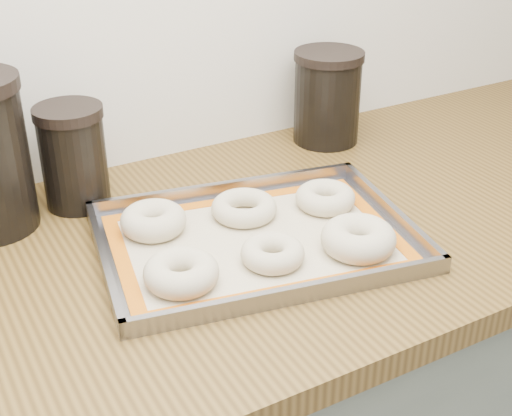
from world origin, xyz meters
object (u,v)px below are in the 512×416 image
bagel_back_right (325,198)px  canister_mid (73,156)px  bagel_front_left (181,273)px  bagel_front_right (358,238)px  canister_right (327,97)px  bagel_back_mid (244,208)px  baking_tray (256,239)px  bagel_back_left (153,220)px  bagel_front_mid (273,253)px

bagel_back_right → canister_mid: size_ratio=0.57×
bagel_front_left → canister_mid: size_ratio=0.61×
bagel_front_right → bagel_back_right: bearing=75.7°
bagel_front_right → canister_right: 0.43m
bagel_front_left → bagel_back_mid: (0.16, 0.12, -0.00)m
bagel_back_right → canister_right: 0.30m
bagel_back_mid → canister_mid: bearing=139.6°
bagel_back_mid → canister_mid: (-0.21, 0.18, 0.06)m
bagel_back_right → canister_right: (0.16, 0.24, 0.07)m
canister_mid → canister_right: 0.51m
bagel_front_left → canister_right: (0.46, 0.33, 0.07)m
baking_tray → bagel_back_left: bagel_back_left is taller
bagel_front_mid → bagel_back_left: 0.20m
canister_right → bagel_back_mid: bearing=-145.4°
baking_tray → bagel_front_left: bagel_front_left is taller
bagel_front_left → bagel_back_left: bagel_back_left is taller
bagel_front_right → canister_right: bearing=62.1°
bagel_front_left → bagel_back_right: bagel_front_left is taller
canister_mid → bagel_front_mid: bearing=-60.1°
baking_tray → bagel_front_right: bagel_front_right is taller
canister_right → baking_tray: bearing=-138.6°
bagel_front_right → canister_mid: (-0.31, 0.35, 0.06)m
bagel_back_right → canister_mid: (-0.34, 0.22, 0.06)m
bagel_front_mid → bagel_back_right: (0.16, 0.10, 0.00)m
bagel_front_left → bagel_front_mid: bearing=-5.9°
canister_mid → canister_right: (0.50, 0.02, 0.01)m
bagel_back_left → canister_mid: bearing=114.2°
baking_tray → bagel_back_mid: 0.08m
bagel_front_mid → bagel_back_left: (-0.11, 0.16, 0.00)m
bagel_front_right → bagel_back_left: bagel_front_right is taller
bagel_front_left → bagel_front_right: size_ratio=0.94×
bagel_front_right → canister_right: canister_right is taller
baking_tray → bagel_front_mid: size_ratio=5.63×
bagel_front_right → bagel_back_right: size_ratio=1.13×
baking_tray → bagel_front_mid: (-0.01, -0.06, 0.01)m
bagel_front_mid → bagel_front_right: (0.12, -0.03, 0.01)m
bagel_front_left → canister_right: size_ratio=0.58×
canister_mid → bagel_back_mid: bearing=-40.4°
canister_right → bagel_front_mid: bearing=-133.4°
bagel_front_left → canister_mid: bearing=99.1°
baking_tray → bagel_back_mid: bagel_back_mid is taller
bagel_front_mid → bagel_back_right: size_ratio=0.94×
bagel_front_mid → canister_right: canister_right is taller
baking_tray → canister_right: (0.31, 0.28, 0.08)m
bagel_front_left → bagel_front_right: bagel_front_right is taller
bagel_front_right → canister_mid: 0.47m
bagel_front_mid → bagel_back_mid: size_ratio=0.88×
bagel_front_left → bagel_back_left: bearing=82.1°
bagel_back_left → bagel_back_mid: size_ratio=0.97×
bagel_front_right → bagel_back_mid: bearing=119.1°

